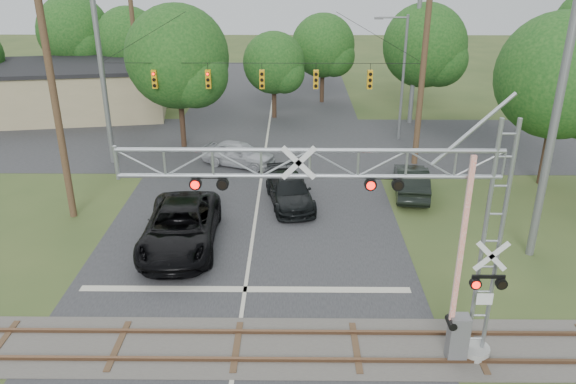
{
  "coord_description": "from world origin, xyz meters",
  "views": [
    {
      "loc": [
        1.88,
        -13.25,
        12.21
      ],
      "look_at": [
        1.67,
        7.5,
        3.34
      ],
      "focal_mm": 35.0,
      "sensor_mm": 36.0,
      "label": 1
    }
  ],
  "objects_px": {
    "traffic_signal_span": "(278,73)",
    "pickup_black": "(180,227)",
    "car_dark": "(290,191)",
    "sedan_silver": "(239,154)",
    "crossing_gantry": "(380,220)",
    "streetlight": "(401,72)",
    "commercial_building": "(56,90)"
  },
  "relations": [
    {
      "from": "crossing_gantry",
      "to": "sedan_silver",
      "type": "distance_m",
      "value": 19.28
    },
    {
      "from": "pickup_black",
      "to": "sedan_silver",
      "type": "height_order",
      "value": "pickup_black"
    },
    {
      "from": "car_dark",
      "to": "sedan_silver",
      "type": "relative_size",
      "value": 1.11
    },
    {
      "from": "car_dark",
      "to": "streetlight",
      "type": "distance_m",
      "value": 14.06
    },
    {
      "from": "crossing_gantry",
      "to": "commercial_building",
      "type": "height_order",
      "value": "crossing_gantry"
    },
    {
      "from": "pickup_black",
      "to": "streetlight",
      "type": "relative_size",
      "value": 0.8
    },
    {
      "from": "car_dark",
      "to": "sedan_silver",
      "type": "distance_m",
      "value": 6.59
    },
    {
      "from": "traffic_signal_span",
      "to": "streetlight",
      "type": "xyz_separation_m",
      "value": [
        8.23,
        4.95,
        -0.92
      ]
    },
    {
      "from": "traffic_signal_span",
      "to": "pickup_black",
      "type": "distance_m",
      "value": 12.59
    },
    {
      "from": "crossing_gantry",
      "to": "car_dark",
      "type": "bearing_deg",
      "value": 102.72
    },
    {
      "from": "car_dark",
      "to": "commercial_building",
      "type": "relative_size",
      "value": 0.27
    },
    {
      "from": "sedan_silver",
      "to": "crossing_gantry",
      "type": "bearing_deg",
      "value": -139.69
    },
    {
      "from": "car_dark",
      "to": "streetlight",
      "type": "bearing_deg",
      "value": 45.95
    },
    {
      "from": "pickup_black",
      "to": "commercial_building",
      "type": "height_order",
      "value": "commercial_building"
    },
    {
      "from": "car_dark",
      "to": "traffic_signal_span",
      "type": "bearing_deg",
      "value": 86.55
    },
    {
      "from": "sedan_silver",
      "to": "traffic_signal_span",
      "type": "bearing_deg",
      "value": -56.41
    },
    {
      "from": "traffic_signal_span",
      "to": "commercial_building",
      "type": "bearing_deg",
      "value": 148.06
    },
    {
      "from": "traffic_signal_span",
      "to": "pickup_black",
      "type": "bearing_deg",
      "value": -110.47
    },
    {
      "from": "traffic_signal_span",
      "to": "pickup_black",
      "type": "xyz_separation_m",
      "value": [
        -4.08,
        -10.93,
        -4.73
      ]
    },
    {
      "from": "car_dark",
      "to": "commercial_building",
      "type": "height_order",
      "value": "commercial_building"
    },
    {
      "from": "car_dark",
      "to": "sedan_silver",
      "type": "height_order",
      "value": "sedan_silver"
    },
    {
      "from": "crossing_gantry",
      "to": "streetlight",
      "type": "bearing_deg",
      "value": 78.54
    },
    {
      "from": "crossing_gantry",
      "to": "pickup_black",
      "type": "relative_size",
      "value": 1.7
    },
    {
      "from": "crossing_gantry",
      "to": "commercial_building",
      "type": "distance_m",
      "value": 36.89
    },
    {
      "from": "traffic_signal_span",
      "to": "car_dark",
      "type": "relative_size",
      "value": 3.8
    },
    {
      "from": "pickup_black",
      "to": "streetlight",
      "type": "xyz_separation_m",
      "value": [
        12.31,
        15.88,
        3.81
      ]
    },
    {
      "from": "commercial_building",
      "to": "streetlight",
      "type": "height_order",
      "value": "streetlight"
    },
    {
      "from": "commercial_building",
      "to": "streetlight",
      "type": "relative_size",
      "value": 2.19
    },
    {
      "from": "traffic_signal_span",
      "to": "car_dark",
      "type": "xyz_separation_m",
      "value": [
        0.77,
        -6.26,
        -4.94
      ]
    },
    {
      "from": "traffic_signal_span",
      "to": "pickup_black",
      "type": "height_order",
      "value": "traffic_signal_span"
    },
    {
      "from": "pickup_black",
      "to": "traffic_signal_span",
      "type": "bearing_deg",
      "value": 67.05
    },
    {
      "from": "pickup_black",
      "to": "streetlight",
      "type": "height_order",
      "value": "streetlight"
    }
  ]
}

